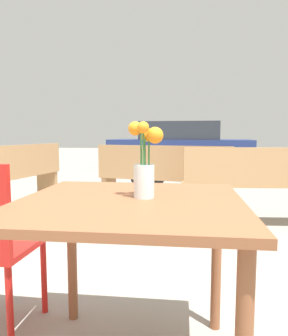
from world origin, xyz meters
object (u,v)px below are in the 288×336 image
bench_near (18,175)px  bench_far (164,177)px  flower_vase (145,166)px  bench_middle (268,183)px  parked_car (181,146)px  bicycle (174,173)px  table_front (130,225)px

bench_near → bench_far: 1.87m
bench_far → flower_vase: bearing=-85.6°
bench_middle → parked_car: size_ratio=0.45×
flower_vase → bench_middle: size_ratio=0.17×
bench_near → bench_far: (1.87, 0.11, 0.00)m
bench_far → parked_car: (-0.10, 5.72, 0.17)m
bench_near → bench_far: same height
parked_car → bicycle: bearing=-88.6°
bench_middle → bench_far: same height
bench_near → bench_middle: same height
bench_near → bicycle: bench_near is taller
bench_middle → bench_far: 1.20m
table_front → bench_near: bearing=127.8°
bench_middle → bicycle: 2.25m
bench_near → bench_middle: bearing=-4.6°
flower_vase → bench_far: size_ratio=0.18×
bench_near → table_front: bearing=-52.2°
bench_middle → parked_car: bearing=101.6°
bicycle → bench_near: bearing=-138.0°
table_front → parked_car: (-0.25, 8.44, -0.01)m
bench_far → bench_middle: bearing=-16.9°
flower_vase → bicycle: 4.30m
table_front → bench_middle: (1.00, 2.37, -0.17)m
flower_vase → bench_near: flower_vase is taller
table_front → bench_far: size_ratio=0.53×
table_front → bench_far: 2.73m
bench_far → bench_near: bearing=-176.8°
bench_far → bicycle: size_ratio=1.16×
table_front → bench_middle: 2.58m
parked_car → bench_middle: bearing=-78.4°
bench_middle → bicycle: bench_middle is taller
bench_far → bicycle: bench_far is taller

